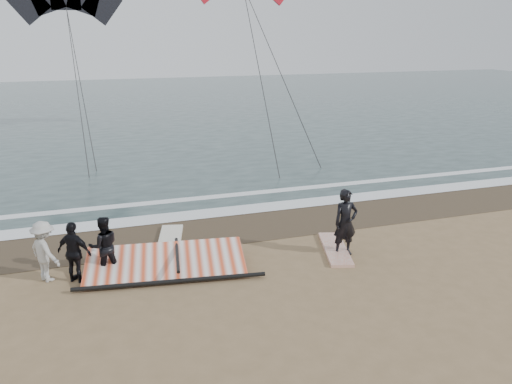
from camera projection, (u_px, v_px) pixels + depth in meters
ground at (284, 294)px, 11.86m from camera, size 120.00×120.00×0.00m
sea at (144, 106)px, 41.79m from camera, size 120.00×54.00×0.02m
wet_sand at (234, 226)px, 15.94m from camera, size 120.00×2.80×0.01m
foam_near at (224, 212)px, 17.20m from camera, size 120.00×0.90×0.01m
foam_far at (212, 197)px, 18.75m from camera, size 120.00×0.45×0.01m
man_main at (345, 223)px, 13.70m from camera, size 0.69×0.46×1.89m
board_white at (335, 249)px, 14.20m from camera, size 1.21×2.32×0.09m
board_cream at (170, 241)px, 14.69m from camera, size 1.17×2.51×0.10m
trio_cluster at (72, 250)px, 12.37m from camera, size 2.34×1.29×1.57m
sail_rig at (163, 263)px, 12.99m from camera, size 4.67×2.26×0.51m
kite_dark at (66, 4)px, 31.81m from camera, size 7.97×7.40×16.37m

